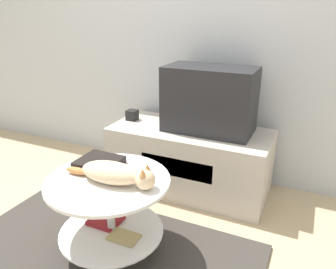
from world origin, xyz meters
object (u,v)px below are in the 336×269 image
(tv, at_px, (209,100))
(speaker, at_px, (132,115))
(cat, at_px, (115,174))
(dvd_box, at_px, (99,163))

(tv, relative_size, speaker, 7.81)
(speaker, relative_size, cat, 0.15)
(tv, height_order, speaker, tv)
(speaker, bearing_deg, cat, -64.07)
(tv, distance_m, speaker, 0.67)
(dvd_box, xyz_separation_m, cat, (0.20, -0.13, 0.03))
(dvd_box, distance_m, cat, 0.24)
(speaker, xyz_separation_m, cat, (0.44, -0.91, 0.01))
(speaker, bearing_deg, tv, 1.88)
(dvd_box, height_order, cat, cat)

